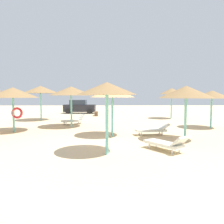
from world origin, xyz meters
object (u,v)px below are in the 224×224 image
(parasol_4, at_px, (112,93))
(parasol_7, at_px, (13,93))
(parasol_1, at_px, (107,89))
(lounger_0, at_px, (74,120))
(parked_car, at_px, (80,107))
(parasol_8, at_px, (172,91))
(lounger_1, at_px, (166,143))
(lounger_2, at_px, (153,130))
(bench_0, at_px, (96,113))
(parasol_2, at_px, (186,92))
(parasol_0, at_px, (71,91))
(parasol_5, at_px, (212,95))
(parasol_6, at_px, (41,90))

(parasol_4, relative_size, parasol_7, 0.88)
(parasol_1, bearing_deg, lounger_0, 106.30)
(parasol_7, distance_m, parked_car, 14.76)
(parasol_4, relative_size, parasol_8, 0.90)
(lounger_1, bearing_deg, parasol_7, 149.41)
(parasol_1, distance_m, lounger_2, 5.27)
(parasol_4, bearing_deg, parked_car, 103.46)
(bench_0, bearing_deg, parasol_8, -23.98)
(parked_car, bearing_deg, lounger_1, -72.89)
(lounger_2, bearing_deg, parasol_7, 171.78)
(parasol_7, xyz_separation_m, parasol_8, (11.98, 7.54, 0.26))
(parasol_1, xyz_separation_m, lounger_2, (2.61, 4.03, -2.17))
(bench_0, bearing_deg, parasol_2, -69.59)
(parasol_2, height_order, parasol_7, parasol_7)
(parasol_8, xyz_separation_m, lounger_1, (-3.85, -12.35, -2.35))
(lounger_1, bearing_deg, parked_car, 107.11)
(parasol_8, height_order, lounger_2, parasol_8)
(parasol_1, relative_size, parasol_8, 0.92)
(parasol_4, distance_m, parasol_7, 6.23)
(parasol_0, distance_m, parasol_7, 3.79)
(parasol_0, distance_m, parasol_5, 9.72)
(parasol_7, bearing_deg, parked_car, 81.42)
(parasol_1, bearing_deg, parasol_0, 109.26)
(parasol_5, xyz_separation_m, lounger_1, (-4.77, -6.14, -2.00))
(parasol_2, bearing_deg, parasol_5, 51.64)
(parasol_7, bearing_deg, bench_0, 67.48)
(parasol_1, height_order, parasol_6, parasol_6)
(parasol_5, height_order, lounger_2, parasol_5)
(parasol_5, bearing_deg, parasol_6, 158.99)
(parasol_2, distance_m, bench_0, 14.76)
(parasol_6, distance_m, parked_car, 8.71)
(parasol_0, height_order, lounger_1, parasol_0)
(parked_car, bearing_deg, bench_0, -57.53)
(parasol_1, xyz_separation_m, parasol_2, (3.86, 2.40, -0.08))
(parasol_7, xyz_separation_m, lounger_2, (8.35, -1.21, -2.10))
(parasol_1, height_order, parked_car, parasol_1)
(parasol_7, relative_size, lounger_2, 1.55)
(parasol_1, xyz_separation_m, parasol_8, (6.24, 12.77, 0.19))
(parasol_1, relative_size, parked_car, 0.67)
(parasol_4, xyz_separation_m, parasol_8, (5.95, 9.10, 0.28))
(lounger_0, bearing_deg, lounger_1, -59.43)
(parked_car, bearing_deg, parasol_2, -66.85)
(parasol_0, relative_size, parasol_6, 0.98)
(parasol_0, xyz_separation_m, parasol_4, (2.83, -3.58, -0.17))
(parasol_4, relative_size, parasol_6, 0.84)
(parasol_8, bearing_deg, lounger_2, -112.56)
(parasol_6, xyz_separation_m, bench_0, (4.77, 4.48, -2.45))
(parasol_8, distance_m, lounger_1, 13.15)
(parasol_0, xyz_separation_m, parasol_5, (9.69, -0.69, -0.25))
(lounger_2, relative_size, bench_0, 1.29)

